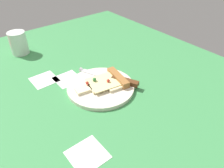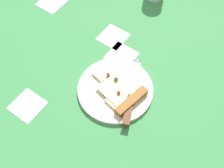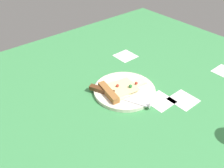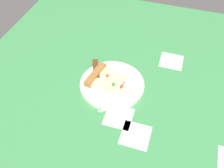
{
  "view_description": "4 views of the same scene",
  "coord_description": "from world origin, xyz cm",
  "views": [
    {
      "loc": [
        51.71,
        -25.01,
        46.17
      ],
      "look_at": [
        5.9,
        11.88,
        2.73
      ],
      "focal_mm": 34.09,
      "sensor_mm": 36.0,
      "label": 1
    },
    {
      "loc": [
        42.09,
        36.41,
        81.42
      ],
      "look_at": [
        2.78,
        8.28,
        3.24
      ],
      "focal_mm": 47.93,
      "sensor_mm": 36.0,
      "label": 2
    },
    {
      "loc": [
        -49.55,
        59.32,
        57.08
      ],
      "look_at": [
        6.57,
        12.34,
        2.82
      ],
      "focal_mm": 38.18,
      "sensor_mm": 36.0,
      "label": 3
    },
    {
      "loc": [
        -55.9,
        -9.21,
        69.12
      ],
      "look_at": [
        0.18,
        8.66,
        3.7
      ],
      "focal_mm": 40.07,
      "sensor_mm": 36.0,
      "label": 4
    }
  ],
  "objects": [
    {
      "name": "knife",
      "position": [
        2.61,
        15.26,
        1.95
      ],
      "size": [
        22.72,
        11.83,
        2.45
      ],
      "rotation": [
        0.0,
        0.0,
        2.0
      ],
      "color": "silver",
      "rests_on": "plate"
    },
    {
      "name": "plate",
      "position": [
        2.6,
        9.41,
        0.67
      ],
      "size": [
        23.69,
        23.69,
        1.34
      ],
      "primitive_type": "cylinder",
      "color": "silver",
      "rests_on": "ground_plane"
    },
    {
      "name": "ground_plane",
      "position": [
        -0.02,
        -0.03,
        -1.5
      ],
      "size": [
        130.37,
        130.37,
        3.0
      ],
      "color": "#3D8C4C",
      "rests_on": "ground"
    },
    {
      "name": "pizza_slice",
      "position": [
        3.05,
        11.94,
        2.14
      ],
      "size": [
        12.67,
        18.53,
        2.62
      ],
      "rotation": [
        0.0,
        0.0,
        2.96
      ],
      "color": "beige",
      "rests_on": "plate"
    }
  ]
}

